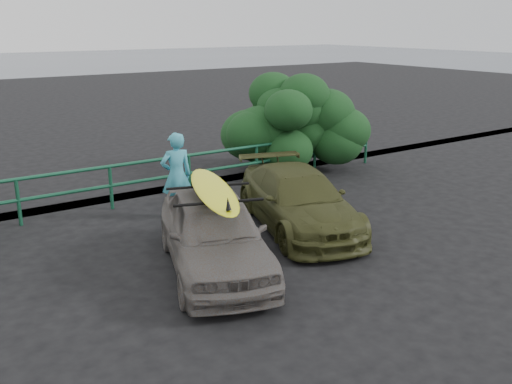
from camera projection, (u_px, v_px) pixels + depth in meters
ground at (275, 275)px, 9.66m from camera, size 80.00×80.00×0.00m
guardrail at (152, 180)px, 13.48m from camera, size 14.00×0.08×1.04m
shrub_right at (304, 125)px, 16.35m from camera, size 3.20×2.40×2.55m
sedan at (214, 233)px, 9.67m from camera, size 2.81×4.26×1.35m
olive_vehicle at (298, 200)px, 11.73m from camera, size 2.85×4.47×1.21m
man at (176, 176)px, 12.27m from camera, size 0.75×0.55×1.88m
roof_rack at (213, 194)px, 9.47m from camera, size 1.71×1.45×0.05m
surfboard at (213, 190)px, 9.45m from camera, size 1.55×2.97×0.09m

